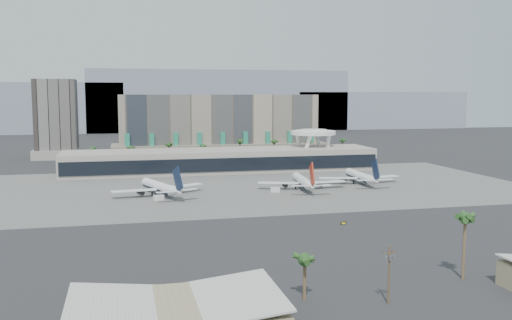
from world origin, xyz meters
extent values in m
plane|color=#232326|center=(0.00, 0.00, 0.00)|extent=(900.00, 900.00, 0.00)
cube|color=#5B5B59|center=(0.00, 55.00, 0.03)|extent=(260.00, 130.00, 0.06)
cube|color=gray|center=(-180.00, 470.00, 27.50)|extent=(260.00, 60.00, 55.00)
cube|color=gray|center=(60.00, 470.00, 35.00)|extent=(300.00, 60.00, 70.00)
cube|color=gray|center=(260.00, 470.00, 22.50)|extent=(220.00, 60.00, 45.00)
cube|color=tan|center=(10.00, 175.00, 21.00)|extent=(130.00, 22.00, 42.00)
cube|color=gray|center=(10.00, 173.00, 5.00)|extent=(140.00, 30.00, 10.00)
cube|color=#27876A|center=(-50.00, 163.00, 9.00)|extent=(3.00, 2.00, 18.00)
cube|color=#27876A|center=(-35.00, 163.00, 9.00)|extent=(3.00, 2.00, 18.00)
cube|color=#27876A|center=(-20.00, 163.00, 9.00)|extent=(3.00, 2.00, 18.00)
cube|color=#27876A|center=(-5.00, 163.00, 9.00)|extent=(3.00, 2.00, 18.00)
cube|color=#27876A|center=(10.00, 163.00, 9.00)|extent=(3.00, 2.00, 18.00)
cube|color=#27876A|center=(25.00, 163.00, 9.00)|extent=(3.00, 2.00, 18.00)
cube|color=#27876A|center=(40.00, 163.00, 9.00)|extent=(3.00, 2.00, 18.00)
cube|color=#27876A|center=(55.00, 163.00, 9.00)|extent=(3.00, 2.00, 18.00)
cube|color=#27876A|center=(70.00, 163.00, 9.00)|extent=(3.00, 2.00, 18.00)
cube|color=black|center=(-95.00, 200.00, 26.00)|extent=(26.00, 26.00, 52.00)
cube|color=#B0A89B|center=(-95.00, 200.00, 3.00)|extent=(30.00, 30.00, 6.00)
cube|color=#B0A89B|center=(0.00, 110.00, 6.00)|extent=(170.00, 32.00, 12.00)
cube|color=black|center=(0.00, 93.80, 5.50)|extent=(168.00, 0.60, 7.00)
cube|color=black|center=(0.00, 110.00, 13.25)|extent=(170.00, 12.00, 2.50)
cylinder|color=white|center=(61.36, 122.36, 11.00)|extent=(6.98, 6.99, 21.89)
cylinder|color=white|center=(48.64, 122.36, 11.00)|extent=(6.98, 6.99, 21.89)
cylinder|color=white|center=(48.64, 109.64, 11.00)|extent=(6.98, 6.99, 21.89)
cylinder|color=white|center=(61.36, 109.64, 11.00)|extent=(6.98, 6.99, 21.89)
cylinder|color=white|center=(55.00, 116.00, 20.00)|extent=(26.00, 26.00, 2.20)
cylinder|color=white|center=(55.00, 116.00, 21.30)|extent=(16.00, 16.00, 1.20)
cylinder|color=brown|center=(-70.00, 145.00, 6.00)|extent=(0.70, 0.70, 12.00)
sphere|color=#244C1E|center=(-70.00, 145.00, 11.70)|extent=(2.80, 2.80, 2.80)
cylinder|color=brown|center=(-48.00, 145.00, 6.00)|extent=(0.70, 0.70, 12.00)
sphere|color=#244C1E|center=(-48.00, 145.00, 11.70)|extent=(2.80, 2.80, 2.80)
cylinder|color=brown|center=(-26.00, 145.00, 6.00)|extent=(0.70, 0.70, 12.00)
sphere|color=#244C1E|center=(-26.00, 145.00, 11.70)|extent=(2.80, 2.80, 2.80)
cylinder|color=brown|center=(-5.00, 145.00, 6.00)|extent=(0.70, 0.70, 12.00)
sphere|color=#244C1E|center=(-5.00, 145.00, 11.70)|extent=(2.80, 2.80, 2.80)
cylinder|color=brown|center=(18.00, 145.00, 6.00)|extent=(0.70, 0.70, 12.00)
sphere|color=#244C1E|center=(18.00, 145.00, 11.70)|extent=(2.80, 2.80, 2.80)
cylinder|color=brown|center=(40.00, 145.00, 6.00)|extent=(0.70, 0.70, 12.00)
sphere|color=#244C1E|center=(40.00, 145.00, 11.70)|extent=(2.80, 2.80, 2.80)
cylinder|color=brown|center=(62.00, 145.00, 6.00)|extent=(0.70, 0.70, 12.00)
sphere|color=#244C1E|center=(62.00, 145.00, 11.70)|extent=(2.80, 2.80, 2.80)
cylinder|color=brown|center=(85.00, 145.00, 6.00)|extent=(0.70, 0.70, 12.00)
sphere|color=#244C1E|center=(85.00, 145.00, 11.70)|extent=(2.80, 2.80, 2.80)
cube|color=silver|center=(-54.00, -102.00, 6.40)|extent=(18.65, 22.60, 2.30)
cube|color=silver|center=(-36.00, -102.00, 6.40)|extent=(18.65, 22.60, 2.30)
cylinder|color=#4C3826|center=(-2.00, -96.00, 6.00)|extent=(0.44, 0.44, 12.00)
cube|color=#4C3826|center=(-2.00, -96.00, 10.60)|extent=(3.20, 0.22, 0.22)
cylinder|color=slate|center=(-2.90, -96.35, 9.60)|extent=(0.56, 0.56, 0.90)
cylinder|color=slate|center=(-2.00, -96.35, 9.60)|extent=(0.56, 0.56, 0.90)
cylinder|color=slate|center=(-1.10, -96.35, 9.60)|extent=(0.56, 0.56, 0.90)
cylinder|color=black|center=(-3.40, -96.00, 10.85)|extent=(0.12, 0.12, 0.30)
cylinder|color=black|center=(-0.60, -96.00, 10.85)|extent=(0.12, 0.12, 0.30)
cylinder|color=white|center=(-38.89, 41.81, 3.64)|extent=(12.95, 27.36, 4.04)
cylinder|color=#0F1B35|center=(-38.89, 41.81, 3.49)|extent=(12.69, 26.82, 3.96)
cone|color=white|center=(-44.12, 56.74, 3.64)|extent=(5.32, 5.63, 4.04)
cone|color=white|center=(-32.98, 24.99, 3.94)|extent=(6.83, 9.93, 4.04)
cube|color=white|center=(-49.05, 37.18, 3.03)|extent=(18.57, 6.34, 0.35)
cube|color=white|center=(-28.06, 44.54, 3.03)|extent=(17.65, 12.92, 0.35)
cylinder|color=black|center=(-46.35, 38.66, 2.02)|extent=(3.44, 4.55, 2.22)
cylinder|color=black|center=(-31.09, 44.02, 2.02)|extent=(3.44, 4.55, 2.22)
cube|color=#0F1B35|center=(-32.48, 23.56, 9.20)|extent=(3.52, 8.83, 10.65)
cube|color=white|center=(-36.94, 22.53, 4.45)|extent=(8.37, 3.77, 0.25)
cube|color=white|center=(-28.35, 25.54, 4.45)|extent=(8.21, 5.69, 0.25)
cylinder|color=black|center=(-42.45, 51.97, 0.81)|extent=(0.51, 0.51, 1.62)
cylinder|color=black|center=(-41.61, 39.79, 0.81)|extent=(0.71, 0.71, 1.62)
cylinder|color=black|center=(-35.50, 41.93, 0.81)|extent=(0.71, 0.71, 1.62)
cylinder|color=white|center=(24.95, 43.26, 3.59)|extent=(6.82, 27.51, 3.99)
cylinder|color=#0F1B35|center=(24.95, 43.26, 3.45)|extent=(6.69, 26.96, 3.91)
cone|color=white|center=(26.58, 58.79, 3.59)|extent=(4.44, 4.89, 3.99)
cone|color=white|center=(23.11, 25.74, 3.89)|extent=(4.91, 9.36, 3.99)
cube|color=white|center=(13.92, 43.41, 3.00)|extent=(18.33, 9.36, 0.35)
cube|color=white|center=(35.77, 41.12, 3.00)|extent=(18.29, 5.85, 0.35)
cylinder|color=black|center=(16.95, 43.60, 2.00)|extent=(2.60, 4.20, 2.20)
cylinder|color=black|center=(32.84, 41.93, 2.00)|extent=(2.60, 4.20, 2.20)
cube|color=#9E2312|center=(22.95, 24.25, 9.09)|extent=(1.45, 9.07, 10.51)
cube|color=white|center=(18.53, 25.22, 4.39)|extent=(8.28, 4.07, 0.25)
cube|color=white|center=(27.47, 24.28, 4.39)|extent=(8.06, 2.47, 0.25)
cylinder|color=black|center=(26.06, 53.82, 0.80)|extent=(0.50, 0.50, 1.60)
cylinder|color=black|center=(21.67, 42.60, 0.80)|extent=(0.70, 0.70, 1.60)
cylinder|color=black|center=(28.02, 41.93, 0.80)|extent=(0.70, 0.70, 1.60)
cylinder|color=white|center=(56.11, 51.95, 3.55)|extent=(4.77, 27.03, 3.95)
cylinder|color=#0F1B35|center=(56.11, 51.95, 3.41)|extent=(4.68, 26.49, 3.87)
cone|color=white|center=(56.58, 67.37, 3.55)|extent=(4.08, 4.56, 3.95)
cone|color=white|center=(55.57, 34.54, 3.85)|extent=(4.22, 9.00, 3.95)
cube|color=white|center=(45.22, 51.29, 2.96)|extent=(18.20, 8.06, 0.35)
cube|color=white|center=(66.93, 50.63, 2.96)|extent=(18.19, 7.04, 0.35)
cylinder|color=black|center=(48.20, 51.69, 1.97)|extent=(2.29, 4.01, 2.17)
cylinder|color=black|center=(63.98, 51.21, 1.97)|extent=(2.29, 4.01, 2.17)
cube|color=#0F1B35|center=(55.53, 33.06, 8.98)|extent=(0.77, 8.97, 10.39)
cube|color=white|center=(51.10, 33.69, 4.34)|extent=(8.15, 3.48, 0.25)
cube|color=white|center=(59.98, 33.42, 4.34)|extent=(8.09, 3.02, 0.25)
cylinder|color=black|center=(56.43, 62.44, 0.79)|extent=(0.49, 0.49, 1.58)
cylinder|color=black|center=(52.92, 51.06, 0.79)|extent=(0.69, 0.69, 1.58)
cylinder|color=black|center=(59.23, 50.86, 0.79)|extent=(0.69, 0.69, 1.58)
cube|color=silver|center=(-39.58, 29.70, 1.00)|extent=(4.44, 2.90, 2.00)
cube|color=silver|center=(10.59, 37.03, 1.02)|extent=(4.13, 2.58, 2.03)
cube|color=black|center=(16.04, -27.57, 0.49)|extent=(2.14, 0.94, 0.98)
cube|color=gold|center=(16.04, -27.75, 0.49)|extent=(1.50, 0.53, 0.59)
cylinder|color=black|center=(15.26, -27.57, 0.29)|extent=(0.12, 0.12, 0.59)
cylinder|color=black|center=(16.82, -27.57, 0.29)|extent=(0.12, 0.12, 0.59)
cylinder|color=brown|center=(-17.77, -90.07, 4.44)|extent=(0.70, 0.70, 8.88)
sphere|color=#244C1E|center=(-17.77, -90.07, 8.58)|extent=(2.80, 2.80, 2.80)
cylinder|color=brown|center=(21.79, -85.47, 7.26)|extent=(0.70, 0.70, 14.51)
sphere|color=#244C1E|center=(21.79, -85.47, 14.21)|extent=(2.80, 2.80, 2.80)
camera|label=1|loc=(-53.43, -197.50, 41.94)|focal=40.00mm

